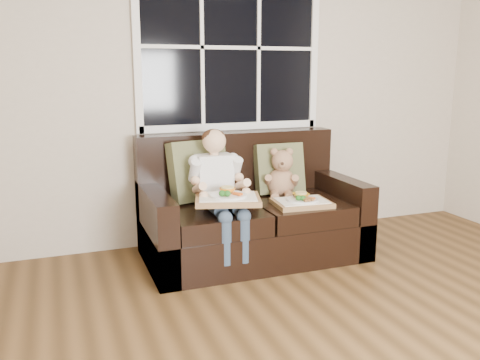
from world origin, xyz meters
name	(u,v)px	position (x,y,z in m)	size (l,w,h in m)	color
room_walls	(474,37)	(0.00, 0.00, 1.59)	(4.52, 5.02, 2.71)	beige
window_back	(230,48)	(-0.16, 2.48, 1.65)	(1.62, 0.04, 1.37)	black
loveseat	(250,217)	(-0.16, 2.02, 0.31)	(1.70, 0.92, 0.96)	black
pillow_left	(198,171)	(-0.54, 2.17, 0.69)	(0.51, 0.33, 0.49)	brown
pillow_right	(279,168)	(0.16, 2.17, 0.66)	(0.42, 0.19, 0.43)	brown
child	(218,181)	(-0.46, 1.90, 0.65)	(0.40, 0.60, 0.90)	white
teddy_bear	(282,176)	(0.14, 2.05, 0.61)	(0.30, 0.35, 0.42)	#997251
tray_left	(228,198)	(-0.47, 1.67, 0.58)	(0.54, 0.46, 0.10)	#9E7F47
tray_right	(302,202)	(0.15, 1.73, 0.48)	(0.45, 0.36, 0.10)	#9E7F47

